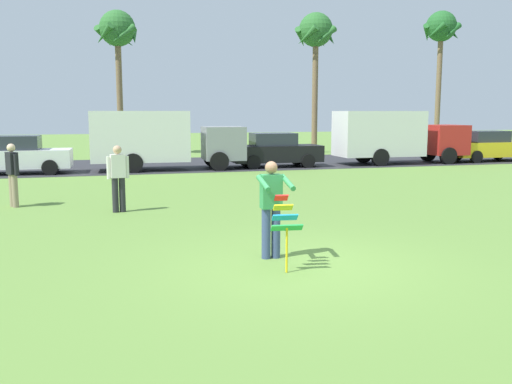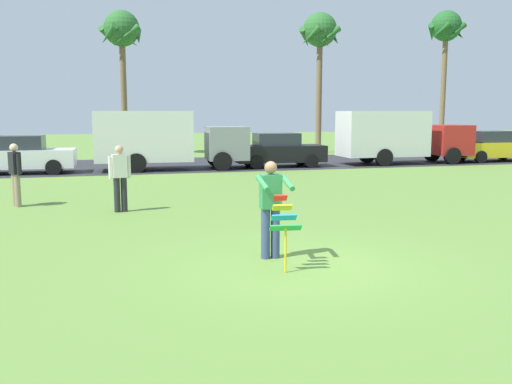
# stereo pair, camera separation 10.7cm
# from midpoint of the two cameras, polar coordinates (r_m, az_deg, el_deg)

# --- Properties ---
(ground_plane) EXTENTS (120.00, 120.00, 0.00)m
(ground_plane) POSITION_cam_midpoint_polar(r_m,az_deg,el_deg) (9.56, 5.02, -7.49)
(ground_plane) COLOR olive
(road_strip) EXTENTS (120.00, 8.00, 0.01)m
(road_strip) POSITION_cam_midpoint_polar(r_m,az_deg,el_deg) (27.73, -8.24, 2.78)
(road_strip) COLOR #2D2D33
(road_strip) RESTS_ON ground
(person_kite_flyer) EXTENTS (0.54, 0.66, 1.73)m
(person_kite_flyer) POSITION_cam_midpoint_polar(r_m,az_deg,el_deg) (9.77, 1.85, -1.40)
(person_kite_flyer) COLOR #384772
(person_kite_flyer) RESTS_ON ground
(kite_held) EXTENTS (0.53, 0.67, 1.21)m
(kite_held) POSITION_cam_midpoint_polar(r_m,az_deg,el_deg) (9.09, 3.21, -2.93)
(kite_held) COLOR red
(kite_held) RESTS_ON ground
(parked_car_white) EXTENTS (4.25, 1.94, 1.60)m
(parked_car_white) POSITION_cam_midpoint_polar(r_m,az_deg,el_deg) (25.33, -22.72, 3.47)
(parked_car_white) COLOR white
(parked_car_white) RESTS_ON ground
(parked_truck_grey_van) EXTENTS (6.77, 2.28, 2.62)m
(parked_truck_grey_van) POSITION_cam_midpoint_polar(r_m,az_deg,el_deg) (25.17, -9.40, 5.43)
(parked_truck_grey_van) COLOR gray
(parked_truck_grey_van) RESTS_ON ground
(parked_car_black) EXTENTS (4.23, 1.89, 1.60)m
(parked_car_black) POSITION_cam_midpoint_polar(r_m,az_deg,el_deg) (26.27, 2.46, 4.25)
(parked_car_black) COLOR black
(parked_car_black) RESTS_ON ground
(parked_truck_red_cab) EXTENTS (6.72, 2.18, 2.62)m
(parked_truck_red_cab) POSITION_cam_midpoint_polar(r_m,az_deg,el_deg) (28.68, 14.40, 5.61)
(parked_truck_red_cab) COLOR #B2231E
(parked_truck_red_cab) RESTS_ON ground
(parked_car_yellow) EXTENTS (4.20, 1.84, 1.60)m
(parked_car_yellow) POSITION_cam_midpoint_polar(r_m,az_deg,el_deg) (31.76, 23.09, 4.28)
(parked_car_yellow) COLOR yellow
(parked_car_yellow) RESTS_ON ground
(palm_tree_right_near) EXTENTS (2.58, 2.71, 8.50)m
(palm_tree_right_near) POSITION_cam_midpoint_polar(r_m,az_deg,el_deg) (35.02, -13.47, 15.37)
(palm_tree_right_near) COLOR brown
(palm_tree_right_near) RESTS_ON ground
(palm_tree_centre_far) EXTENTS (2.58, 2.71, 8.68)m
(palm_tree_centre_far) POSITION_cam_midpoint_polar(r_m,az_deg,el_deg) (36.12, 6.64, 15.57)
(palm_tree_centre_far) COLOR brown
(palm_tree_centre_far) RESTS_ON ground
(palm_tree_far_left) EXTENTS (2.58, 2.71, 9.55)m
(palm_tree_far_left) POSITION_cam_midpoint_polar(r_m,az_deg,el_deg) (42.45, 18.92, 15.17)
(palm_tree_far_left) COLOR brown
(palm_tree_far_left) RESTS_ON ground
(person_walker_near) EXTENTS (0.56, 0.27, 1.73)m
(person_walker_near) POSITION_cam_midpoint_polar(r_m,az_deg,el_deg) (14.80, -13.55, 1.58)
(person_walker_near) COLOR #26262B
(person_walker_near) RESTS_ON ground
(person_walker_far) EXTENTS (0.37, 0.51, 1.73)m
(person_walker_far) POSITION_cam_midpoint_polar(r_m,az_deg,el_deg) (16.54, -23.23, 1.82)
(person_walker_far) COLOR gray
(person_walker_far) RESTS_ON ground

